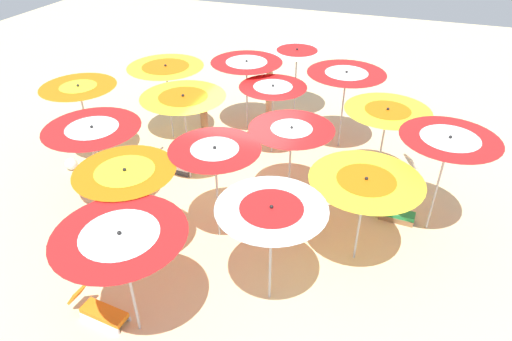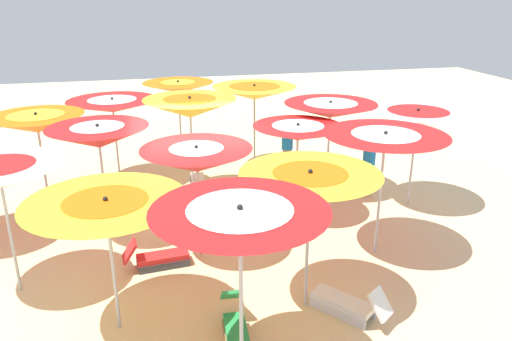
{
  "view_description": "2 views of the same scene",
  "coord_description": "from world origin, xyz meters",
  "px_view_note": "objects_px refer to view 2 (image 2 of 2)",
  "views": [
    {
      "loc": [
        -3.51,
        9.1,
        7.05
      ],
      "look_at": [
        -0.54,
        0.73,
        1.21
      ],
      "focal_mm": 31.69,
      "sensor_mm": 36.0,
      "label": 1
    },
    {
      "loc": [
        -9.6,
        0.93,
        4.79
      ],
      "look_at": [
        0.72,
        -1.43,
        0.9
      ],
      "focal_mm": 34.73,
      "sensor_mm": 36.0,
      "label": 2
    }
  ],
  "objects_px": {
    "beachgoer_0": "(369,160)",
    "beach_umbrella_8": "(113,106)",
    "beach_umbrella_14": "(330,110)",
    "beachgoer_1": "(287,145)",
    "beach_umbrella_4": "(37,123)",
    "beach_umbrella_13": "(254,93)",
    "lounger_1": "(236,326)",
    "beach_umbrella_3": "(240,224)",
    "beach_umbrella_9": "(190,108)",
    "beach_umbrella_6": "(197,160)",
    "beach_umbrella_7": "(310,185)",
    "beach_ball": "(157,150)",
    "lounger_4": "(348,303)",
    "beach_umbrella_10": "(298,133)",
    "beach_umbrella_15": "(417,118)",
    "beach_umbrella_2": "(107,210)",
    "beach_umbrella_11": "(385,143)",
    "beach_umbrella_5": "(98,137)",
    "beach_umbrella_12": "(178,87)",
    "lounger_2": "(198,178)",
    "lounger_3": "(158,257)"
  },
  "relations": [
    {
      "from": "beach_umbrella_15",
      "to": "beach_umbrella_8",
      "type": "bearing_deg",
      "value": 65.58
    },
    {
      "from": "beach_umbrella_3",
      "to": "beach_umbrella_11",
      "type": "distance_m",
      "value": 4.19
    },
    {
      "from": "beach_umbrella_3",
      "to": "beach_ball",
      "type": "height_order",
      "value": "beach_umbrella_3"
    },
    {
      "from": "lounger_1",
      "to": "beach_ball",
      "type": "xyz_separation_m",
      "value": [
        8.81,
        0.78,
        -0.04
      ]
    },
    {
      "from": "beach_umbrella_9",
      "to": "lounger_3",
      "type": "relative_size",
      "value": 2.05
    },
    {
      "from": "beach_umbrella_2",
      "to": "beach_umbrella_13",
      "type": "distance_m",
      "value": 7.25
    },
    {
      "from": "beach_umbrella_9",
      "to": "lounger_4",
      "type": "height_order",
      "value": "beach_umbrella_9"
    },
    {
      "from": "beach_umbrella_8",
      "to": "lounger_4",
      "type": "relative_size",
      "value": 1.83
    },
    {
      "from": "beach_umbrella_3",
      "to": "lounger_4",
      "type": "height_order",
      "value": "beach_umbrella_3"
    },
    {
      "from": "beach_umbrella_6",
      "to": "beach_umbrella_7",
      "type": "xyz_separation_m",
      "value": [
        -2.01,
        -1.44,
        0.17
      ]
    },
    {
      "from": "beach_umbrella_2",
      "to": "beach_umbrella_14",
      "type": "height_order",
      "value": "beach_umbrella_14"
    },
    {
      "from": "lounger_3",
      "to": "beach_umbrella_8",
      "type": "bearing_deg",
      "value": 94.1
    },
    {
      "from": "beach_umbrella_15",
      "to": "beach_ball",
      "type": "bearing_deg",
      "value": 48.51
    },
    {
      "from": "beachgoer_0",
      "to": "beach_umbrella_8",
      "type": "bearing_deg",
      "value": 158.19
    },
    {
      "from": "beach_umbrella_13",
      "to": "lounger_1",
      "type": "distance_m",
      "value": 7.49
    },
    {
      "from": "beach_umbrella_9",
      "to": "beach_umbrella_12",
      "type": "height_order",
      "value": "beach_umbrella_9"
    },
    {
      "from": "lounger_2",
      "to": "beach_umbrella_2",
      "type": "bearing_deg",
      "value": -15.19
    },
    {
      "from": "beach_umbrella_3",
      "to": "beach_umbrella_11",
      "type": "xyz_separation_m",
      "value": [
        2.72,
        -3.18,
        -0.05
      ]
    },
    {
      "from": "beachgoer_1",
      "to": "beach_umbrella_2",
      "type": "bearing_deg",
      "value": -53.86
    },
    {
      "from": "lounger_4",
      "to": "beach_umbrella_10",
      "type": "bearing_deg",
      "value": -41.92
    },
    {
      "from": "beach_umbrella_2",
      "to": "beach_umbrella_6",
      "type": "height_order",
      "value": "beach_umbrella_6"
    },
    {
      "from": "beach_umbrella_11",
      "to": "lounger_1",
      "type": "height_order",
      "value": "beach_umbrella_11"
    },
    {
      "from": "beach_umbrella_9",
      "to": "beach_umbrella_4",
      "type": "bearing_deg",
      "value": 97.49
    },
    {
      "from": "beach_umbrella_2",
      "to": "beach_umbrella_6",
      "type": "relative_size",
      "value": 1.03
    },
    {
      "from": "beach_umbrella_2",
      "to": "beach_umbrella_15",
      "type": "distance_m",
      "value": 7.26
    },
    {
      "from": "beach_umbrella_3",
      "to": "lounger_2",
      "type": "xyz_separation_m",
      "value": [
        6.9,
        -0.23,
        -2.05
      ]
    },
    {
      "from": "beach_umbrella_14",
      "to": "beachgoer_1",
      "type": "relative_size",
      "value": 1.37
    },
    {
      "from": "beach_umbrella_4",
      "to": "beach_ball",
      "type": "xyz_separation_m",
      "value": [
        3.8,
        -2.5,
        -1.96
      ]
    },
    {
      "from": "beach_umbrella_7",
      "to": "beach_umbrella_12",
      "type": "relative_size",
      "value": 1.0
    },
    {
      "from": "beach_umbrella_8",
      "to": "lounger_2",
      "type": "bearing_deg",
      "value": -111.65
    },
    {
      "from": "beach_umbrella_6",
      "to": "beach_umbrella_11",
      "type": "distance_m",
      "value": 3.38
    },
    {
      "from": "beach_umbrella_11",
      "to": "beachgoer_1",
      "type": "relative_size",
      "value": 1.43
    },
    {
      "from": "beach_umbrella_11",
      "to": "beach_umbrella_7",
      "type": "bearing_deg",
      "value": 125.82
    },
    {
      "from": "beach_umbrella_8",
      "to": "beach_umbrella_2",
      "type": "bearing_deg",
      "value": -178.49
    },
    {
      "from": "lounger_1",
      "to": "beach_umbrella_3",
      "type": "bearing_deg",
      "value": -1.79
    },
    {
      "from": "beach_umbrella_7",
      "to": "beach_umbrella_5",
      "type": "bearing_deg",
      "value": 45.24
    },
    {
      "from": "beach_umbrella_4",
      "to": "beach_umbrella_5",
      "type": "bearing_deg",
      "value": -134.13
    },
    {
      "from": "beach_umbrella_8",
      "to": "lounger_1",
      "type": "relative_size",
      "value": 1.81
    },
    {
      "from": "beach_umbrella_15",
      "to": "beach_umbrella_10",
      "type": "bearing_deg",
      "value": 91.52
    },
    {
      "from": "beach_umbrella_5",
      "to": "beach_umbrella_15",
      "type": "xyz_separation_m",
      "value": [
        0.1,
        -6.82,
        -0.02
      ]
    },
    {
      "from": "beach_umbrella_5",
      "to": "beach_umbrella_10",
      "type": "distance_m",
      "value": 4.02
    },
    {
      "from": "beach_umbrella_12",
      "to": "beach_umbrella_9",
      "type": "bearing_deg",
      "value": -179.49
    },
    {
      "from": "beach_umbrella_8",
      "to": "lounger_4",
      "type": "bearing_deg",
      "value": -151.53
    },
    {
      "from": "beach_umbrella_14",
      "to": "beach_ball",
      "type": "relative_size",
      "value": 6.69
    },
    {
      "from": "beach_umbrella_4",
      "to": "lounger_1",
      "type": "bearing_deg",
      "value": -146.83
    },
    {
      "from": "beachgoer_0",
      "to": "beach_umbrella_2",
      "type": "bearing_deg",
      "value": -146.48
    },
    {
      "from": "beach_umbrella_9",
      "to": "beach_umbrella_13",
      "type": "bearing_deg",
      "value": -50.54
    },
    {
      "from": "beach_umbrella_3",
      "to": "beach_umbrella_11",
      "type": "bearing_deg",
      "value": -49.4
    },
    {
      "from": "beach_umbrella_4",
      "to": "beach_umbrella_13",
      "type": "relative_size",
      "value": 0.98
    },
    {
      "from": "beach_umbrella_9",
      "to": "beach_umbrella_15",
      "type": "xyz_separation_m",
      "value": [
        -1.62,
        -4.89,
        -0.11
      ]
    }
  ]
}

